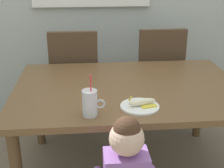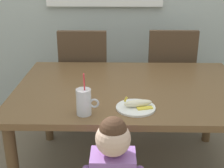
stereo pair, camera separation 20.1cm
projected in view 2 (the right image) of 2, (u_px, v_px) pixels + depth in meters
The scene contains 6 objects.
dining_table at pixel (131, 97), 2.16m from camera, with size 1.57×1.09×0.71m.
dining_chair_left at pixel (85, 73), 2.88m from camera, with size 0.44×0.45×0.96m.
dining_chair_right at pixel (169, 73), 2.90m from camera, with size 0.44×0.45×0.96m.
milk_cup at pixel (84, 103), 1.72m from camera, with size 0.13×0.08×0.25m.
snack_plate at pixel (136, 108), 1.81m from camera, with size 0.23×0.23×0.01m, color white.
peeled_banana at pixel (138, 104), 1.81m from camera, with size 0.18×0.12×0.07m.
Camera 2 is at (-0.09, -1.98, 1.50)m, focal length 49.99 mm.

